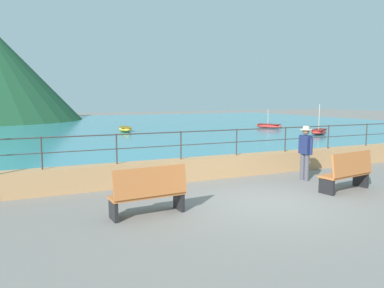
% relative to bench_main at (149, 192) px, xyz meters
% --- Properties ---
extents(ground_plane, '(120.00, 120.00, 0.00)m').
position_rel_bench_main_xyz_m(ground_plane, '(3.04, -0.23, -0.56)').
color(ground_plane, slate).
extents(promenade_wall, '(20.00, 0.56, 0.70)m').
position_rel_bench_main_xyz_m(promenade_wall, '(3.04, 2.97, -0.21)').
color(promenade_wall, tan).
rests_on(promenade_wall, ground).
extents(railing, '(18.44, 0.04, 0.90)m').
position_rel_bench_main_xyz_m(railing, '(3.04, 2.97, 0.77)').
color(railing, '#383330').
rests_on(railing, promenade_wall).
extents(lake_water, '(64.00, 44.32, 0.06)m').
position_rel_bench_main_xyz_m(lake_water, '(3.04, 25.61, -0.53)').
color(lake_water, teal).
rests_on(lake_water, ground).
extents(bench_main, '(1.73, 0.67, 1.13)m').
position_rel_bench_main_xyz_m(bench_main, '(0.00, 0.00, 0.00)').
color(bench_main, '#B76633').
rests_on(bench_main, ground).
extents(bench_far, '(1.76, 0.80, 1.13)m').
position_rel_bench_main_xyz_m(bench_far, '(5.82, -0.18, 0.00)').
color(bench_far, '#B76633').
rests_on(bench_far, ground).
extents(person_walking, '(0.38, 0.57, 1.75)m').
position_rel_bench_main_xyz_m(person_walking, '(5.67, 1.42, 0.42)').
color(person_walking, '#4C4C56').
rests_on(person_walking, ground).
extents(boat_0, '(1.97, 2.43, 1.59)m').
position_rel_bench_main_xyz_m(boat_0, '(16.53, 18.27, -0.30)').
color(boat_0, red).
rests_on(boat_0, lake_water).
extents(boat_1, '(1.12, 2.38, 0.36)m').
position_rel_bench_main_xyz_m(boat_1, '(4.60, 20.35, -0.30)').
color(boat_1, gold).
rests_on(boat_1, lake_water).
extents(boat_2, '(2.41, 2.04, 2.15)m').
position_rel_bench_main_xyz_m(boat_2, '(16.59, 12.42, -0.30)').
color(boat_2, red).
rests_on(boat_2, lake_water).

